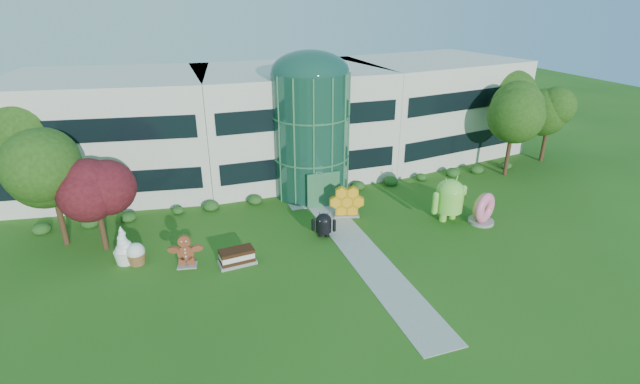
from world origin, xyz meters
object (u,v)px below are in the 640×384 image
object	(u,v)px
android_black	(324,223)
gingerbread	(185,251)
android_green	(450,196)
donut	(483,208)

from	to	relation	value
android_black	gingerbread	bearing A→B (deg)	-150.49
android_black	gingerbread	distance (m)	9.12
gingerbread	android_green	bearing A→B (deg)	11.70
android_black	donut	distance (m)	11.58
android_green	donut	bearing A→B (deg)	-42.14
gingerbread	android_black	bearing A→B (deg)	15.95
android_black	gingerbread	world-z (taller)	gingerbread
gingerbread	donut	bearing A→B (deg)	8.05
donut	gingerbread	world-z (taller)	donut
android_green	android_black	distance (m)	9.49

